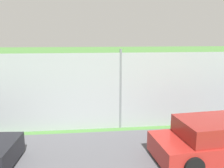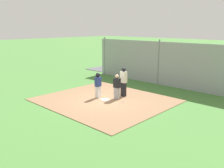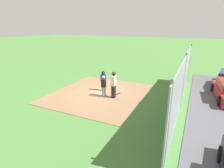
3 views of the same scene
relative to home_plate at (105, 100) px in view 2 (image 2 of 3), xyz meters
name	(u,v)px [view 2 (image 2 of 3)]	position (x,y,z in m)	size (l,w,h in m)	color
ground_plane	(105,100)	(0.00, 0.00, -0.04)	(140.00, 140.00, 0.00)	#477A38
dirt_infield	(105,100)	(0.00, 0.00, -0.03)	(7.20, 6.40, 0.03)	#896647
home_plate	(105,100)	(0.00, 0.00, 0.00)	(0.44, 0.44, 0.02)	white
catcher	(117,87)	(-0.39, -0.61, 0.76)	(0.42, 0.32, 1.50)	#9E9EA3
umpire	(124,81)	(-0.29, -1.33, 0.97)	(0.39, 0.28, 1.83)	black
runner	(98,84)	(0.63, -0.04, 0.86)	(0.34, 0.43, 1.55)	silver
baseball_bat	(116,94)	(0.26, -1.28, 0.02)	(0.06, 0.06, 0.78)	black
baseball	(123,102)	(-1.08, -0.41, 0.03)	(0.07, 0.07, 0.07)	white
backstop_fence	(159,63)	(0.00, -5.65, 1.56)	(12.00, 0.10, 3.35)	#93999E
parking_lot	(178,78)	(0.00, -8.71, -0.02)	(18.00, 5.20, 0.04)	#515156
parked_car_red	(150,67)	(2.71, -8.54, 0.57)	(4.34, 2.17, 1.28)	maroon
parked_car_blue	(126,63)	(5.86, -8.85, 0.57)	(4.42, 2.38, 1.28)	#28428C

